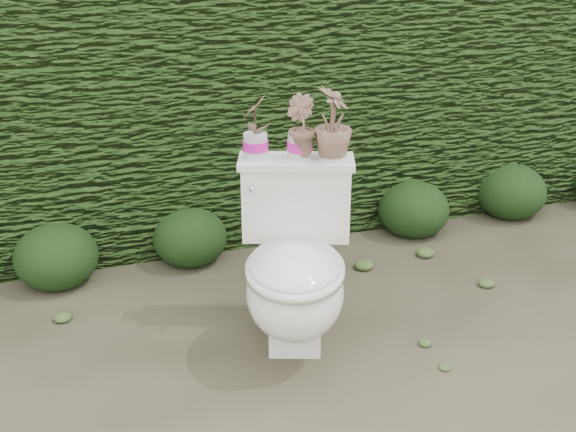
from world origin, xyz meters
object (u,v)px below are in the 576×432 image
object	(u,v)px
potted_plant_center	(300,129)
potted_plant_right	(333,125)
toilet	(295,271)
potted_plant_left	(255,128)

from	to	relation	value
potted_plant_center	potted_plant_right	xyz separation A→B (m)	(0.13, -0.05, 0.02)
toilet	potted_plant_center	distance (m)	0.60
potted_plant_left	potted_plant_center	size ratio (longest dim) A/B	1.02
potted_plant_left	potted_plant_right	distance (m)	0.33
potted_plant_center	potted_plant_right	size ratio (longest dim) A/B	0.88
toilet	potted_plant_left	bearing A→B (deg)	126.04
toilet	potted_plant_left	xyz separation A→B (m)	(-0.09, 0.28, 0.55)
toilet	potted_plant_right	size ratio (longest dim) A/B	2.67
toilet	potted_plant_left	distance (m)	0.63
potted_plant_center	potted_plant_right	bearing A→B (deg)	-125.30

